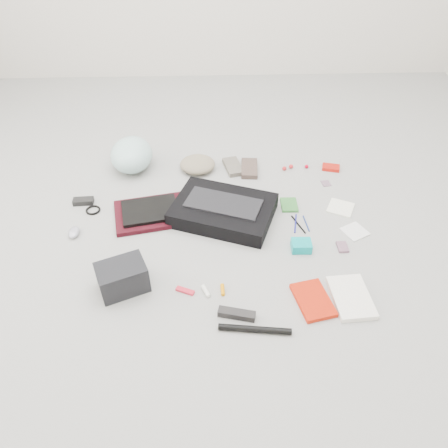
{
  "coord_description": "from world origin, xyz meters",
  "views": [
    {
      "loc": [
        -0.06,
        -1.66,
        1.51
      ],
      "look_at": [
        0.0,
        0.0,
        0.05
      ],
      "focal_mm": 35.0,
      "sensor_mm": 36.0,
      "label": 1
    }
  ],
  "objects_px": {
    "book_red": "(313,300)",
    "messenger_bag": "(223,210)",
    "laptop": "(150,210)",
    "bike_helmet": "(132,155)",
    "camera_bag": "(122,277)",
    "accordion_wallet": "(301,246)"
  },
  "relations": [
    {
      "from": "laptop",
      "to": "bike_helmet",
      "type": "height_order",
      "value": "bike_helmet"
    },
    {
      "from": "laptop",
      "to": "bike_helmet",
      "type": "distance_m",
      "value": 0.49
    },
    {
      "from": "laptop",
      "to": "book_red",
      "type": "xyz_separation_m",
      "value": [
        0.76,
        -0.61,
        -0.02
      ]
    },
    {
      "from": "accordion_wallet",
      "to": "laptop",
      "type": "bearing_deg",
      "value": 160.74
    },
    {
      "from": "book_red",
      "to": "accordion_wallet",
      "type": "bearing_deg",
      "value": 76.9
    },
    {
      "from": "bike_helmet",
      "to": "messenger_bag",
      "type": "bearing_deg",
      "value": -43.88
    },
    {
      "from": "bike_helmet",
      "to": "book_red",
      "type": "xyz_separation_m",
      "value": [
        0.91,
        -1.07,
        -0.08
      ]
    },
    {
      "from": "bike_helmet",
      "to": "camera_bag",
      "type": "bearing_deg",
      "value": -87.29
    },
    {
      "from": "laptop",
      "to": "accordion_wallet",
      "type": "height_order",
      "value": "accordion_wallet"
    },
    {
      "from": "laptop",
      "to": "accordion_wallet",
      "type": "relative_size",
      "value": 3.03
    },
    {
      "from": "camera_bag",
      "to": "messenger_bag",
      "type": "bearing_deg",
      "value": 23.56
    },
    {
      "from": "book_red",
      "to": "accordion_wallet",
      "type": "height_order",
      "value": "accordion_wallet"
    },
    {
      "from": "book_red",
      "to": "messenger_bag",
      "type": "bearing_deg",
      "value": 109.43
    },
    {
      "from": "book_red",
      "to": "laptop",
      "type": "bearing_deg",
      "value": 128.42
    },
    {
      "from": "camera_bag",
      "to": "laptop",
      "type": "bearing_deg",
      "value": 59.5
    },
    {
      "from": "accordion_wallet",
      "to": "camera_bag",
      "type": "bearing_deg",
      "value": -164.14
    },
    {
      "from": "bike_helmet",
      "to": "accordion_wallet",
      "type": "bearing_deg",
      "value": -41.22
    },
    {
      "from": "camera_bag",
      "to": "accordion_wallet",
      "type": "distance_m",
      "value": 0.86
    },
    {
      "from": "laptop",
      "to": "bike_helmet",
      "type": "bearing_deg",
      "value": 96.17
    },
    {
      "from": "messenger_bag",
      "to": "camera_bag",
      "type": "bearing_deg",
      "value": -113.55
    },
    {
      "from": "messenger_bag",
      "to": "camera_bag",
      "type": "distance_m",
      "value": 0.66
    },
    {
      "from": "laptop",
      "to": "book_red",
      "type": "distance_m",
      "value": 0.98
    }
  ]
}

